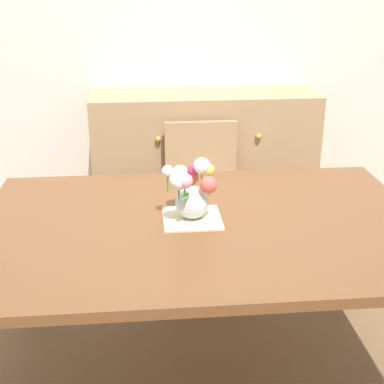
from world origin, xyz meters
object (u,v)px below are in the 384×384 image
flower_vase (191,190)px  chair_far (203,190)px  dresser (204,169)px  dining_table (203,239)px

flower_vase → chair_far: bearing=80.6°
chair_far → dresser: (0.05, 0.40, -0.02)m
dresser → flower_vase: size_ratio=5.66×
chair_far → dresser: 0.41m
dresser → flower_vase: (-0.20, -1.30, 0.39)m
dining_table → chair_far: size_ratio=2.01×
dresser → chair_far: bearing=-97.7°
chair_far → flower_vase: flower_vase is taller
chair_far → dresser: dresser is taller
dining_table → chair_far: 0.95m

